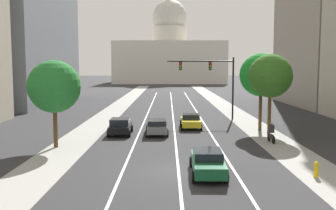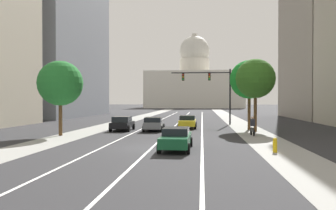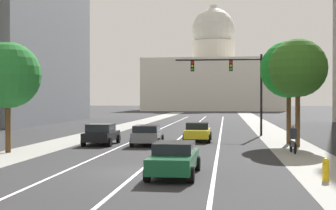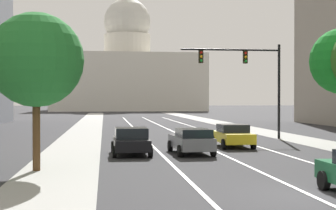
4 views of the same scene
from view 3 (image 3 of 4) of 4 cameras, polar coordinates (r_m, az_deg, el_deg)
name	(u,v)px [view 3 (image 3 of 4)]	position (r m, az deg, el deg)	size (l,w,h in m)	color
ground_plane	(196,125)	(60.66, 3.36, -2.41)	(400.00, 400.00, 0.00)	#2B2B2D
sidewalk_left	(124,127)	(56.85, -5.37, -2.61)	(3.32, 130.00, 0.01)	gray
sidewalk_right	(265,128)	(55.73, 11.61, -2.68)	(3.32, 130.00, 0.01)	gray
lane_stripe_left	(152,133)	(46.12, -1.96, -3.35)	(0.16, 90.00, 0.01)	white
lane_stripe_center	(186,133)	(45.72, 2.18, -3.38)	(0.16, 90.00, 0.01)	white
lane_stripe_right	(221,133)	(45.57, 6.36, -3.40)	(0.16, 90.00, 0.01)	white
capitol_building	(213,78)	(146.94, 5.49, 3.24)	(40.69, 29.56, 32.47)	beige
car_green	(174,158)	(20.00, 0.76, -6.43)	(2.01, 4.80, 1.42)	#14512D
car_yellow	(198,132)	(36.63, 3.60, -3.21)	(2.06, 4.21, 1.45)	yellow
car_gray	(147,135)	(33.29, -2.51, -3.58)	(2.18, 4.41, 1.44)	slate
car_black	(101,134)	(34.03, -8.05, -3.47)	(2.11, 4.09, 1.50)	black
traffic_signal_mast	(235,77)	(42.77, 8.06, 3.34)	(7.77, 0.39, 7.27)	black
fire_hydrant	(326,169)	(19.73, 18.49, -7.38)	(0.26, 0.35, 0.91)	yellow
cyclist	(293,139)	(29.28, 14.85, -4.00)	(0.38, 1.70, 1.72)	black
street_tree_far_right	(298,68)	(33.34, 15.39, 4.30)	(3.97, 3.97, 7.36)	#51381E
street_tree_near_right	(289,70)	(35.47, 14.37, 4.17)	(4.15, 4.15, 7.50)	#51381E
street_tree_mid_left	(8,75)	(30.22, -18.76, 3.41)	(4.01, 4.01, 6.71)	#51381E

